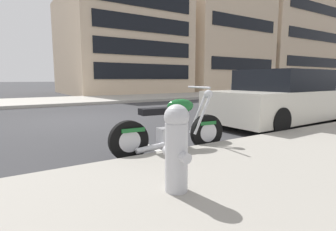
{
  "coord_description": "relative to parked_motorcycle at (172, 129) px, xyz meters",
  "views": [
    {
      "loc": [
        -2.24,
        -7.99,
        1.22
      ],
      "look_at": [
        0.11,
        -4.3,
        0.62
      ],
      "focal_mm": 28.37,
      "sensor_mm": 36.0,
      "label": 1
    }
  ],
  "objects": [
    {
      "name": "townhouse_near_left",
      "position": [
        17.06,
        19.68,
        5.51
      ],
      "size": [
        9.47,
        11.82,
        11.86
      ],
      "color": "beige",
      "rests_on": "ground"
    },
    {
      "name": "townhouse_far_uphill",
      "position": [
        29.95,
        18.02,
        6.84
      ],
      "size": [
        15.03,
        8.52,
        14.52
      ],
      "color": "beige",
      "rests_on": "ground"
    },
    {
      "name": "townhouse_behind_pole",
      "position": [
        44.89,
        19.61,
        5.73
      ],
      "size": [
        13.03,
        11.68,
        12.3
      ],
      "color": "tan",
      "rests_on": "ground"
    },
    {
      "name": "fire_hydrant",
      "position": [
        -0.94,
        -1.5,
        0.17
      ],
      "size": [
        0.24,
        0.36,
        0.85
      ],
      "color": "#B7B7BC",
      "rests_on": "sidewalk_near_curb"
    },
    {
      "name": "parked_car_at_intersection",
      "position": [
        4.19,
        0.85,
        0.26
      ],
      "size": [
        4.53,
        2.0,
        1.46
      ],
      "rotation": [
        0.0,
        0.0,
        0.03
      ],
      "color": "beige",
      "rests_on": "ground"
    },
    {
      "name": "parked_motorcycle",
      "position": [
        0.0,
        0.0,
        0.0
      ],
      "size": [
        2.04,
        0.62,
        1.1
      ],
      "rotation": [
        0.0,
        0.0,
        -0.09
      ],
      "color": "black",
      "rests_on": "ground"
    },
    {
      "name": "ground_plane",
      "position": [
        -0.09,
        4.46,
        -0.42
      ],
      "size": [
        260.0,
        260.0,
        0.0
      ],
      "primitive_type": "plane",
      "color": "#333335"
    },
    {
      "name": "car_opposite_curb",
      "position": [
        12.76,
        8.15,
        0.24
      ],
      "size": [
        4.23,
        1.9,
        1.38
      ],
      "rotation": [
        0.0,
        0.0,
        3.14
      ],
      "color": "gray",
      "rests_on": "ground"
    },
    {
      "name": "sidewalk_far_curb",
      "position": [
        11.91,
        11.5,
        -0.35
      ],
      "size": [
        120.0,
        5.0,
        0.14
      ],
      "primitive_type": "cube",
      "color": "#ADA89E",
      "rests_on": "ground"
    },
    {
      "name": "parking_stall_stripe",
      "position": [
        -0.09,
        0.51,
        -0.42
      ],
      "size": [
        0.12,
        2.2,
        0.01
      ],
      "primitive_type": "cube",
      "color": "silver",
      "rests_on": "ground"
    },
    {
      "name": "townhouse_mid_block",
      "position": [
        6.8,
        18.8,
        3.61
      ],
      "size": [
        9.11,
        10.08,
        8.07
      ],
      "color": "beige",
      "rests_on": "ground"
    }
  ]
}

